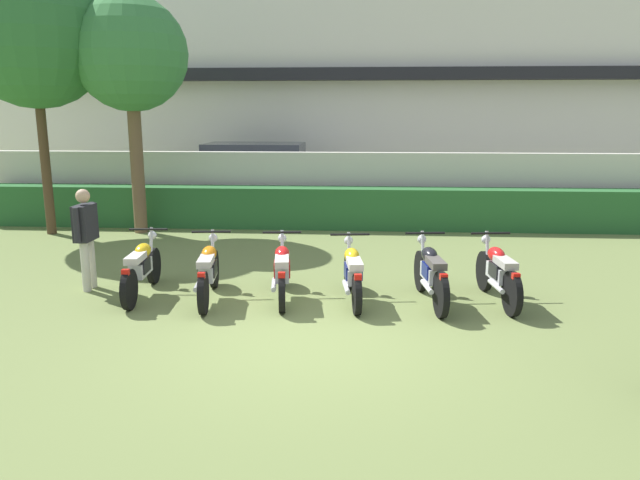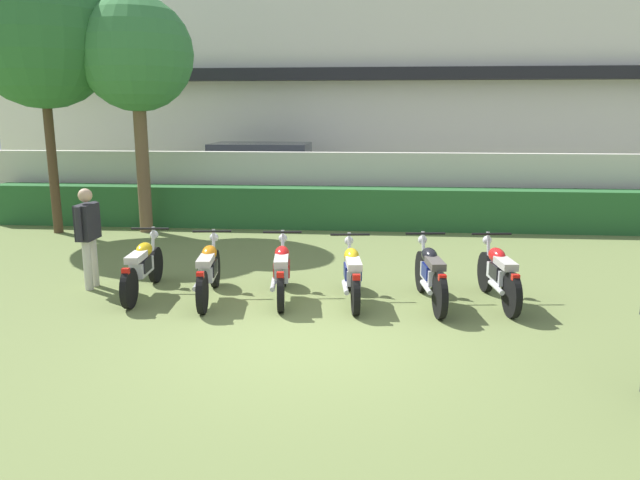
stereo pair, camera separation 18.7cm
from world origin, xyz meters
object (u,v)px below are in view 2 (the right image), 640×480
Objects in this scene: tree_far_side at (136,56)px; motorcycle_in_row_2 at (282,270)px; motorcycle_in_row_0 at (142,266)px; motorcycle_in_row_3 at (352,273)px; inspector_person at (88,230)px; motorcycle_in_row_4 at (430,274)px; motorcycle_in_row_5 at (498,273)px; parked_car at (267,177)px; motorcycle_in_row_1 at (208,270)px; tree_near_inspector at (40,35)px.

motorcycle_in_row_2 is (3.95, -4.81, -3.53)m from tree_far_side.
motorcycle_in_row_0 reaches higher than motorcycle_in_row_3.
inspector_person reaches higher than motorcycle_in_row_3.
motorcycle_in_row_4 is 1.03× the size of motorcycle_in_row_5.
motorcycle_in_row_0 is (-0.47, -8.18, -0.49)m from parked_car.
motorcycle_in_row_5 is at bearing -94.78° from motorcycle_in_row_1.
tree_far_side is (2.00, 0.30, -0.43)m from tree_near_inspector.
tree_near_inspector is 10.90m from motorcycle_in_row_5.
motorcycle_in_row_4 is at bearing 89.88° from motorcycle_in_row_5.
motorcycle_in_row_4 is at bearing -29.37° from tree_near_inspector.
tree_near_inspector reaches higher than motorcycle_in_row_3.
motorcycle_in_row_5 reaches higher than motorcycle_in_row_0.
motorcycle_in_row_1 is at bearing -11.51° from inspector_person.
inspector_person is (2.84, -4.23, -3.46)m from tree_near_inspector.
parked_car reaches higher than motorcycle_in_row_4.
motorcycle_in_row_1 is 1.04× the size of motorcycle_in_row_2.
tree_near_inspector is 3.40× the size of motorcycle_in_row_3.
parked_car reaches higher than motorcycle_in_row_0.
motorcycle_in_row_5 is at bearing -96.37° from motorcycle_in_row_2.
tree_near_inspector is 3.28× the size of motorcycle_in_row_2.
motorcycle_in_row_1 is (0.60, -8.32, -0.49)m from parked_car.
parked_car is 2.46× the size of motorcycle_in_row_5.
motorcycle_in_row_1 is at bearing -59.93° from tree_far_side.
motorcycle_in_row_5 is at bearing -94.11° from motorcycle_in_row_0.
inspector_person reaches higher than motorcycle_in_row_5.
tree_near_inspector is 6.16m from inspector_person.
motorcycle_in_row_5 is (3.18, 0.03, 0.02)m from motorcycle_in_row_2.
tree_far_side reaches higher than parked_car.
tree_near_inspector is at bearing 123.84° from inspector_person.
motorcycle_in_row_5 is (2.13, 0.10, 0.02)m from motorcycle_in_row_3.
inspector_person is at bearing -99.78° from parked_car.
motorcycle_in_row_1 reaches higher than motorcycle_in_row_0.
motorcycle_in_row_3 is at bearing -94.98° from motorcycle_in_row_1.
motorcycle_in_row_4 is at bearing -97.62° from motorcycle_in_row_3.
motorcycle_in_row_5 is at bearing -90.67° from motorcycle_in_row_4.
motorcycle_in_row_4 is (2.19, -0.07, 0.02)m from motorcycle_in_row_2.
motorcycle_in_row_2 is (1.68, -8.18, -0.50)m from parked_car.
motorcycle_in_row_2 is 3.16m from inspector_person.
tree_far_side reaches higher than motorcycle_in_row_2.
parked_car is 2.56× the size of motorcycle_in_row_3.
motorcycle_in_row_4 is (1.14, -0.01, 0.02)m from motorcycle_in_row_3.
motorcycle_in_row_5 reaches higher than motorcycle_in_row_1.
motorcycle_in_row_0 is 1.21× the size of inspector_person.
motorcycle_in_row_0 is at bearing 82.87° from motorcycle_in_row_2.
parked_car is at bearing 4.62° from motorcycle_in_row_2.
tree_far_side is 2.80× the size of motorcycle_in_row_4.
motorcycle_in_row_4 is at bearing -3.74° from inspector_person.
motorcycle_in_row_3 is 0.96× the size of motorcycle_in_row_5.
motorcycle_in_row_0 is at bearing -69.54° from tree_far_side.
parked_car reaches higher than motorcycle_in_row_3.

